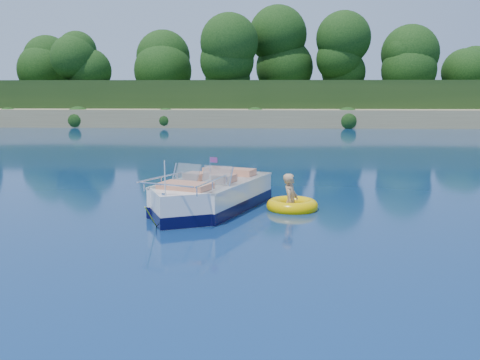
# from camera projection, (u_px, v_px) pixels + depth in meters

# --- Properties ---
(ground) EXTENTS (160.00, 160.00, 0.00)m
(ground) POSITION_uv_depth(u_px,v_px,m) (213.00, 248.00, 10.67)
(ground) COLOR #092344
(ground) RESTS_ON ground
(shoreline) EXTENTS (170.00, 59.00, 6.00)m
(shoreline) POSITION_uv_depth(u_px,v_px,m) (256.00, 106.00, 73.34)
(shoreline) COLOR #8D7C51
(shoreline) RESTS_ON ground
(treeline) EXTENTS (150.00, 7.12, 8.19)m
(treeline) POSITION_uv_depth(u_px,v_px,m) (253.00, 64.00, 50.16)
(treeline) COLOR #332011
(treeline) RESTS_ON ground
(motorboat) EXTENTS (3.14, 5.04, 1.78)m
(motorboat) POSITION_uv_depth(u_px,v_px,m) (208.00, 198.00, 13.92)
(motorboat) COLOR white
(motorboat) RESTS_ON ground
(tow_tube) EXTENTS (1.76, 1.76, 0.36)m
(tow_tube) POSITION_uv_depth(u_px,v_px,m) (292.00, 206.00, 14.12)
(tow_tube) COLOR #FFC700
(tow_tube) RESTS_ON ground
(boy) EXTENTS (0.55, 0.90, 1.66)m
(boy) POSITION_uv_depth(u_px,v_px,m) (291.00, 210.00, 14.09)
(boy) COLOR tan
(boy) RESTS_ON ground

